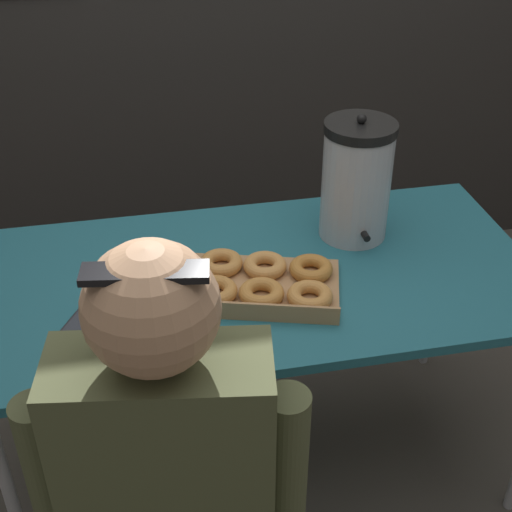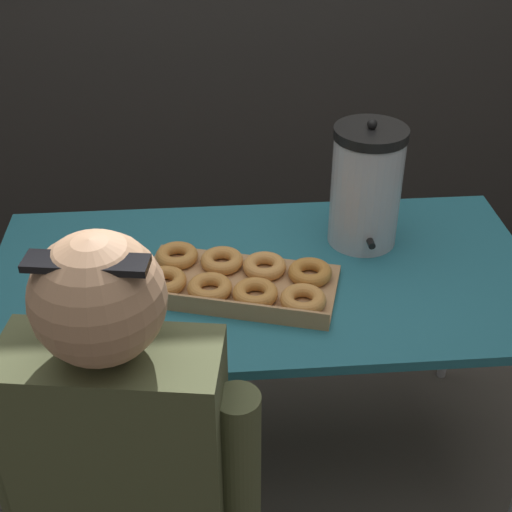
# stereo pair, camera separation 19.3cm
# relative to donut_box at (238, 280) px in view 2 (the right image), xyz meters

# --- Properties ---
(ground_plane) EXTENTS (12.00, 12.00, 0.00)m
(ground_plane) POSITION_rel_donut_box_xyz_m (0.08, 0.06, -0.78)
(ground_plane) COLOR #4C473F
(folding_table) EXTENTS (1.51, 0.77, 0.75)m
(folding_table) POSITION_rel_donut_box_xyz_m (0.08, 0.06, -0.07)
(folding_table) COLOR #236675
(folding_table) RESTS_ON ground
(donut_box) EXTENTS (0.58, 0.41, 0.05)m
(donut_box) POSITION_rel_donut_box_xyz_m (0.00, 0.00, 0.00)
(donut_box) COLOR tan
(donut_box) RESTS_ON folding_table
(coffee_urn) EXTENTS (0.20, 0.23, 0.38)m
(coffee_urn) POSITION_rel_donut_box_xyz_m (0.38, 0.21, 0.15)
(coffee_urn) COLOR #B7B7BC
(coffee_urn) RESTS_ON folding_table
(cell_phone) EXTENTS (0.13, 0.17, 0.01)m
(cell_phone) POSITION_rel_donut_box_xyz_m (-0.42, -0.08, -0.02)
(cell_phone) COLOR black
(cell_phone) RESTS_ON folding_table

